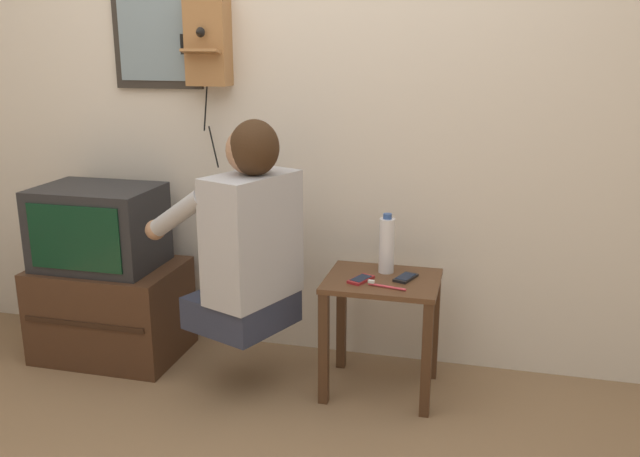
% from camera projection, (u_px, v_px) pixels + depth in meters
% --- Properties ---
extents(wall_back, '(6.80, 0.05, 2.55)m').
position_uv_depth(wall_back, '(310.00, 88.00, 3.07)').
color(wall_back, beige).
rests_on(wall_back, ground_plane).
extents(side_table, '(0.47, 0.39, 0.52)m').
position_uv_depth(side_table, '(382.00, 306.00, 2.88)').
color(side_table, '#51331E').
rests_on(side_table, ground_plane).
extents(person, '(0.65, 0.58, 0.89)m').
position_uv_depth(person, '(247.00, 236.00, 2.79)').
color(person, '#2D3347').
rests_on(person, ground_plane).
extents(tv_stand, '(0.67, 0.47, 0.45)m').
position_uv_depth(tv_stand, '(112.00, 310.00, 3.27)').
color(tv_stand, '#422819').
rests_on(tv_stand, ground_plane).
extents(television, '(0.55, 0.40, 0.38)m').
position_uv_depth(television, '(99.00, 227.00, 3.16)').
color(television, '#232326').
rests_on(television, tv_stand).
extents(wall_phone_antique, '(0.23, 0.18, 0.83)m').
position_uv_depth(wall_phone_antique, '(207.00, 38.00, 3.05)').
color(wall_phone_antique, '#9E6B3D').
extents(framed_picture, '(0.44, 0.03, 0.54)m').
position_uv_depth(framed_picture, '(156.00, 30.00, 3.14)').
color(framed_picture, '#2D2823').
extents(cell_phone_held, '(0.10, 0.14, 0.01)m').
position_uv_depth(cell_phone_held, '(361.00, 279.00, 2.82)').
color(cell_phone_held, maroon).
rests_on(cell_phone_held, side_table).
extents(cell_phone_spare, '(0.10, 0.14, 0.01)m').
position_uv_depth(cell_phone_spare, '(406.00, 278.00, 2.84)').
color(cell_phone_spare, black).
rests_on(cell_phone_spare, side_table).
extents(water_bottle, '(0.07, 0.07, 0.26)m').
position_uv_depth(water_bottle, '(387.00, 245.00, 2.89)').
color(water_bottle, silver).
rests_on(water_bottle, side_table).
extents(toothbrush, '(0.16, 0.05, 0.02)m').
position_uv_depth(toothbrush, '(384.00, 286.00, 2.74)').
color(toothbrush, '#D83F4C').
rests_on(toothbrush, side_table).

